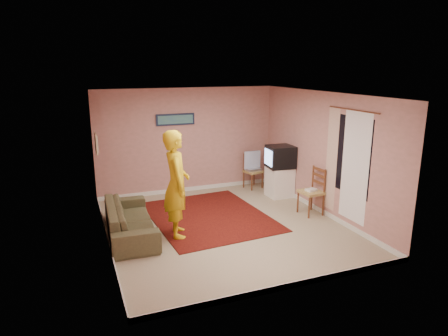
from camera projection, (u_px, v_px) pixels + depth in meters
name	position (u px, v px, depth m)	size (l,w,h in m)	color
ground	(224.00, 226.00, 7.97)	(5.00, 5.00, 0.00)	tan
wall_back	(188.00, 141.00, 9.90)	(4.50, 0.02, 2.60)	tan
wall_front	(291.00, 204.00, 5.39)	(4.50, 0.02, 2.60)	tan
wall_left	(102.00, 174.00, 6.85)	(0.02, 5.00, 2.60)	tan
wall_right	(323.00, 154.00, 8.44)	(0.02, 5.00, 2.60)	tan
ceiling	(224.00, 94.00, 7.32)	(4.50, 5.00, 0.02)	silver
baseboard_back	(189.00, 189.00, 10.20)	(4.50, 0.02, 0.10)	silver
baseboard_front	(287.00, 286.00, 5.71)	(4.50, 0.02, 0.10)	silver
baseboard_left	(108.00, 241.00, 7.17)	(0.02, 5.00, 0.10)	silver
baseboard_right	(319.00, 209.00, 8.75)	(0.02, 5.00, 0.10)	silver
window	(351.00, 156.00, 7.59)	(0.01, 1.10, 1.50)	black
curtain_sheer	(355.00, 168.00, 7.50)	(0.01, 0.75, 2.10)	white
curtain_floral	(332.00, 160.00, 8.12)	(0.01, 0.35, 2.10)	silver
curtain_rod	(353.00, 110.00, 7.35)	(0.02, 0.02, 1.40)	brown
picture_back	(175.00, 119.00, 9.63)	(0.95, 0.04, 0.28)	#131C35
picture_left	(96.00, 143.00, 8.25)	(0.04, 0.38, 0.42)	#C9B88A
area_rug	(209.00, 216.00, 8.48)	(2.30, 2.88, 0.02)	black
tv_cabinet	(280.00, 182.00, 9.72)	(0.57, 0.52, 0.73)	white
crt_tv	(280.00, 157.00, 9.56)	(0.67, 0.61, 0.53)	black
chair_a	(253.00, 167.00, 10.33)	(0.50, 0.48, 0.50)	tan
dvd_player	(253.00, 169.00, 10.35)	(0.37, 0.27, 0.06)	#ACACB1
blue_throw	(252.00, 160.00, 10.35)	(0.44, 0.06, 0.46)	#9AB7FC
chair_b	(311.00, 186.00, 8.48)	(0.47, 0.49, 0.55)	tan
game_console	(311.00, 190.00, 8.50)	(0.22, 0.16, 0.05)	white
sofa	(130.00, 220.00, 7.49)	(2.09, 0.82, 0.61)	brown
person	(176.00, 184.00, 7.31)	(0.73, 0.48, 2.01)	gold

